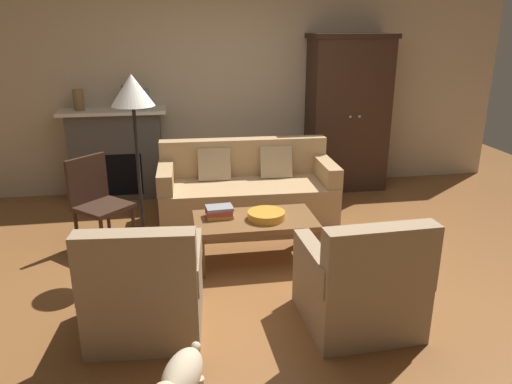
{
  "coord_description": "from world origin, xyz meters",
  "views": [
    {
      "loc": [
        -0.84,
        -3.83,
        2.08
      ],
      "look_at": [
        -0.08,
        0.59,
        0.55
      ],
      "focal_mm": 34.32,
      "sensor_mm": 36.0,
      "label": 1
    }
  ],
  "objects_px": {
    "fireplace": "(117,153)",
    "mantel_vase_slate": "(127,97)",
    "armchair_near_left": "(145,292)",
    "dog": "(180,380)",
    "armoire": "(347,113)",
    "mantel_vase_jade": "(144,99)",
    "mantel_vase_bronze": "(79,100)",
    "floor_lamp": "(133,102)",
    "book_stack": "(219,212)",
    "side_chair_wooden": "(96,197)",
    "armchair_near_right": "(361,286)",
    "fruit_bowl": "(266,215)",
    "coffee_table": "(255,224)",
    "couch": "(247,192)"
  },
  "relations": [
    {
      "from": "mantel_vase_bronze",
      "to": "armoire",
      "type": "bearing_deg",
      "value": -1.03
    },
    {
      "from": "side_chair_wooden",
      "to": "floor_lamp",
      "type": "height_order",
      "value": "floor_lamp"
    },
    {
      "from": "coffee_table",
      "to": "mantel_vase_slate",
      "type": "distance_m",
      "value": 2.54
    },
    {
      "from": "side_chair_wooden",
      "to": "armchair_near_right",
      "type": "bearing_deg",
      "value": -40.32
    },
    {
      "from": "dog",
      "to": "fruit_bowl",
      "type": "bearing_deg",
      "value": 65.42
    },
    {
      "from": "couch",
      "to": "dog",
      "type": "distance_m",
      "value": 3.0
    },
    {
      "from": "armchair_near_right",
      "to": "dog",
      "type": "height_order",
      "value": "armchair_near_right"
    },
    {
      "from": "coffee_table",
      "to": "side_chair_wooden",
      "type": "xyz_separation_m",
      "value": [
        -1.45,
        0.57,
        0.15
      ]
    },
    {
      "from": "armoire",
      "to": "fruit_bowl",
      "type": "bearing_deg",
      "value": -125.79
    },
    {
      "from": "mantel_vase_bronze",
      "to": "floor_lamp",
      "type": "xyz_separation_m",
      "value": [
        0.78,
        -1.94,
        0.24
      ]
    },
    {
      "from": "armoire",
      "to": "armchair_near_right",
      "type": "relative_size",
      "value": 2.26
    },
    {
      "from": "book_stack",
      "to": "mantel_vase_slate",
      "type": "bearing_deg",
      "value": 114.73
    },
    {
      "from": "armoire",
      "to": "mantel_vase_bronze",
      "type": "relative_size",
      "value": 8.0
    },
    {
      "from": "mantel_vase_jade",
      "to": "armchair_near_left",
      "type": "height_order",
      "value": "mantel_vase_jade"
    },
    {
      "from": "armchair_near_left",
      "to": "dog",
      "type": "relative_size",
      "value": 1.63
    },
    {
      "from": "armoire",
      "to": "mantel_vase_slate",
      "type": "distance_m",
      "value": 2.78
    },
    {
      "from": "couch",
      "to": "fruit_bowl",
      "type": "bearing_deg",
      "value": -89.33
    },
    {
      "from": "armoire",
      "to": "mantel_vase_jade",
      "type": "xyz_separation_m",
      "value": [
        -2.57,
        0.06,
        0.24
      ]
    },
    {
      "from": "armchair_near_left",
      "to": "mantel_vase_slate",
      "type": "bearing_deg",
      "value": 95.26
    },
    {
      "from": "dog",
      "to": "armoire",
      "type": "bearing_deg",
      "value": 59.17
    },
    {
      "from": "fruit_bowl",
      "to": "mantel_vase_bronze",
      "type": "height_order",
      "value": "mantel_vase_bronze"
    },
    {
      "from": "mantel_vase_slate",
      "to": "dog",
      "type": "relative_size",
      "value": 0.52
    },
    {
      "from": "mantel_vase_bronze",
      "to": "mantel_vase_jade",
      "type": "distance_m",
      "value": 0.76
    },
    {
      "from": "fireplace",
      "to": "armchair_near_left",
      "type": "distance_m",
      "value": 3.08
    },
    {
      "from": "book_stack",
      "to": "armchair_near_right",
      "type": "bearing_deg",
      "value": -54.2
    },
    {
      "from": "armoire",
      "to": "mantel_vase_bronze",
      "type": "height_order",
      "value": "armoire"
    },
    {
      "from": "side_chair_wooden",
      "to": "mantel_vase_slate",
      "type": "bearing_deg",
      "value": 80.83
    },
    {
      "from": "armchair_near_right",
      "to": "floor_lamp",
      "type": "relative_size",
      "value": 0.51
    },
    {
      "from": "coffee_table",
      "to": "dog",
      "type": "height_order",
      "value": "coffee_table"
    },
    {
      "from": "floor_lamp",
      "to": "fireplace",
      "type": "bearing_deg",
      "value": 101.41
    },
    {
      "from": "couch",
      "to": "side_chair_wooden",
      "type": "relative_size",
      "value": 2.16
    },
    {
      "from": "armoire",
      "to": "mantel_vase_slate",
      "type": "height_order",
      "value": "armoire"
    },
    {
      "from": "armchair_near_left",
      "to": "floor_lamp",
      "type": "height_order",
      "value": "floor_lamp"
    },
    {
      "from": "couch",
      "to": "mantel_vase_jade",
      "type": "bearing_deg",
      "value": 138.15
    },
    {
      "from": "mantel_vase_bronze",
      "to": "mantel_vase_jade",
      "type": "bearing_deg",
      "value": 0.0
    },
    {
      "from": "fruit_bowl",
      "to": "armchair_near_right",
      "type": "height_order",
      "value": "armchair_near_right"
    },
    {
      "from": "mantel_vase_bronze",
      "to": "mantel_vase_jade",
      "type": "xyz_separation_m",
      "value": [
        0.76,
        0.0,
        -0.0
      ]
    },
    {
      "from": "armoire",
      "to": "armchair_near_left",
      "type": "relative_size",
      "value": 2.26
    },
    {
      "from": "fireplace",
      "to": "armchair_near_left",
      "type": "height_order",
      "value": "fireplace"
    },
    {
      "from": "armchair_near_right",
      "to": "mantel_vase_jade",
      "type": "bearing_deg",
      "value": 116.5
    },
    {
      "from": "book_stack",
      "to": "dog",
      "type": "bearing_deg",
      "value": -102.03
    },
    {
      "from": "armchair_near_left",
      "to": "dog",
      "type": "height_order",
      "value": "armchair_near_left"
    },
    {
      "from": "fireplace",
      "to": "mantel_vase_slate",
      "type": "height_order",
      "value": "mantel_vase_slate"
    },
    {
      "from": "armoire",
      "to": "coffee_table",
      "type": "xyz_separation_m",
      "value": [
        -1.55,
        -1.98,
        -0.63
      ]
    },
    {
      "from": "armchair_near_left",
      "to": "side_chair_wooden",
      "type": "bearing_deg",
      "value": 108.43
    },
    {
      "from": "couch",
      "to": "side_chair_wooden",
      "type": "height_order",
      "value": "side_chair_wooden"
    },
    {
      "from": "fireplace",
      "to": "fruit_bowl",
      "type": "height_order",
      "value": "fireplace"
    },
    {
      "from": "mantel_vase_bronze",
      "to": "mantel_vase_slate",
      "type": "xyz_separation_m",
      "value": [
        0.56,
        0.0,
        0.02
      ]
    },
    {
      "from": "coffee_table",
      "to": "armchair_near_left",
      "type": "relative_size",
      "value": 1.25
    },
    {
      "from": "book_stack",
      "to": "armchair_near_left",
      "type": "relative_size",
      "value": 0.29
    }
  ]
}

